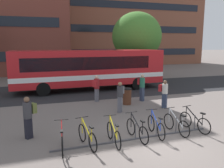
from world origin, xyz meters
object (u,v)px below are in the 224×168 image
commuter_red_pack_2 (164,92)px  trash_bin (127,96)px  parked_bicycle_yellow_2 (114,134)px  parked_bicycle_silver_5 (176,124)px  street_tree_1 (137,36)px  commuter_grey_pack_0 (120,95)px  city_bus (90,68)px  parked_bicycle_black_3 (137,130)px  parked_bicycle_blue_4 (156,127)px  commuter_red_pack_3 (142,86)px  parked_bicycle_yellow_1 (87,137)px  parked_bicycle_red_0 (62,140)px  commuter_olive_pack_4 (28,114)px  commuter_red_pack_1 (96,87)px  parked_bicycle_black_6 (194,122)px

commuter_red_pack_2 → trash_bin: bearing=-165.6°
parked_bicycle_yellow_2 → parked_bicycle_silver_5: same height
street_tree_1 → commuter_grey_pack_0: bearing=-117.5°
city_bus → parked_bicycle_black_3: (-0.44, -10.37, -1.39)m
city_bus → commuter_red_pack_2: city_bus is taller
commuter_grey_pack_0 → commuter_red_pack_2: 2.75m
trash_bin → commuter_red_pack_2: bearing=-37.9°
parked_bicycle_yellow_2 → commuter_red_pack_2: bearing=-47.7°
city_bus → trash_bin: (1.15, -5.23, -1.26)m
parked_bicycle_yellow_2 → parked_bicycle_blue_4: size_ratio=1.00×
parked_bicycle_yellow_2 → commuter_red_pack_3: commuter_red_pack_3 is taller
parked_bicycle_silver_5 → commuter_grey_pack_0: bearing=13.5°
parked_bicycle_black_3 → trash_bin: (1.59, 5.14, 0.13)m
commuter_grey_pack_0 → parked_bicycle_yellow_1: bearing=2.9°
parked_bicycle_black_3 → commuter_red_pack_2: commuter_red_pack_2 is taller
parked_bicycle_red_0 → commuter_olive_pack_4: size_ratio=1.00×
trash_bin → parked_bicycle_red_0: bearing=-130.8°
commuter_grey_pack_0 → commuter_olive_pack_4: size_ratio=0.99×
commuter_olive_pack_4 → parked_bicycle_silver_5: bearing=134.0°
commuter_grey_pack_0 → street_tree_1: street_tree_1 is taller
parked_bicycle_blue_4 → trash_bin: size_ratio=1.67×
parked_bicycle_red_0 → commuter_olive_pack_4: bearing=41.9°
commuter_olive_pack_4 → commuter_red_pack_1: bearing=-162.1°
parked_bicycle_yellow_2 → street_tree_1: (7.32, 14.76, 4.07)m
street_tree_1 → commuter_red_pack_3: bearing=-111.2°
parked_bicycle_red_0 → commuter_grey_pack_0: (3.54, 3.81, 0.60)m
parked_bicycle_black_6 → trash_bin: bearing=2.0°
commuter_red_pack_1 → commuter_red_pack_3: commuter_red_pack_3 is taller
street_tree_1 → commuter_red_pack_1: bearing=-127.8°
commuter_olive_pack_4 → parked_bicycle_black_6: bearing=135.9°
parked_bicycle_yellow_2 → parked_bicycle_black_6: 3.80m
street_tree_1 → parked_bicycle_black_3: bearing=-113.3°
commuter_grey_pack_0 → commuter_red_pack_1: (-0.66, 2.72, 0.00)m
city_bus → commuter_olive_pack_4: bearing=-118.2°
commuter_red_pack_3 → street_tree_1: (3.47, 8.92, 3.43)m
city_bus → parked_bicycle_silver_5: bearing=-83.7°
parked_bicycle_black_6 → commuter_olive_pack_4: commuter_olive_pack_4 is taller
parked_bicycle_yellow_2 → parked_bicycle_blue_4: (1.92, 0.25, 0.00)m
parked_bicycle_yellow_2 → commuter_red_pack_1: (0.97, 6.57, 0.60)m
city_bus → parked_bicycle_blue_4: 10.35m
parked_bicycle_black_6 → commuter_grey_pack_0: bearing=19.7°
commuter_red_pack_2 → commuter_olive_pack_4: 7.78m
parked_bicycle_red_0 → commuter_red_pack_1: (2.88, 6.53, 0.60)m
city_bus → commuter_grey_pack_0: size_ratio=7.11×
city_bus → commuter_olive_pack_4: 10.04m
parked_bicycle_red_0 → parked_bicycle_yellow_2: size_ratio=1.00×
commuter_red_pack_3 → street_tree_1: street_tree_1 is taller
parked_bicycle_black_6 → parked_bicycle_red_0: bearing=80.9°
parked_bicycle_red_0 → commuter_red_pack_3: commuter_red_pack_3 is taller
street_tree_1 → commuter_red_pack_2: bearing=-105.1°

